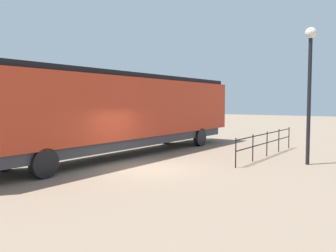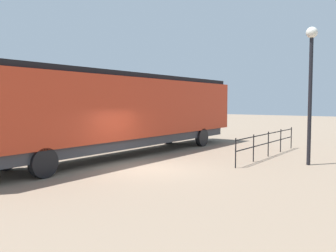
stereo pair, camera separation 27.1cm
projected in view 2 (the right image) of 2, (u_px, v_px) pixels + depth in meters
ground_plane at (146, 169)px, 14.76m from camera, size 120.00×120.00×0.00m
locomotive at (131, 110)px, 18.62m from camera, size 2.83×17.75×4.12m
lamp_post at (311, 72)px, 15.39m from camera, size 0.48×0.48×5.90m
platform_fence at (268, 141)px, 18.02m from camera, size 0.05×7.75×1.25m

